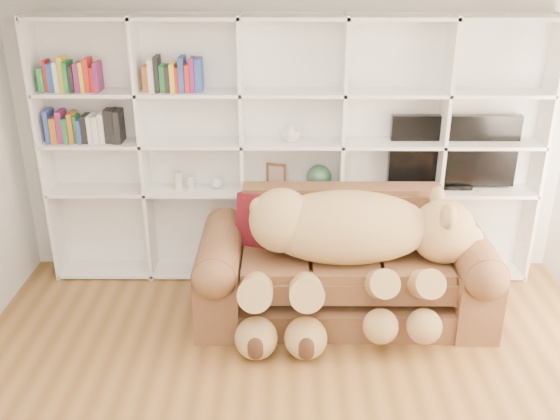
{
  "coord_description": "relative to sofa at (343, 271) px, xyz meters",
  "views": [
    {
      "loc": [
        -0.07,
        -2.99,
        2.94
      ],
      "look_at": [
        -0.1,
        1.63,
        0.94
      ],
      "focal_mm": 40.0,
      "sensor_mm": 36.0,
      "label": 1
    }
  ],
  "objects": [
    {
      "name": "picture_frame",
      "position": [
        -0.57,
        0.67,
        0.61
      ],
      "size": [
        0.18,
        0.08,
        0.23
      ],
      "primitive_type": "cube",
      "rotation": [
        0.0,
        0.0,
        -0.32
      ],
      "color": "brown",
      "rests_on": "bookshelf"
    },
    {
      "name": "tv",
      "position": [
        1.02,
        0.72,
        0.82
      ],
      "size": [
        1.14,
        0.18,
        0.68
      ],
      "color": "black",
      "rests_on": "bookshelf"
    },
    {
      "name": "throw_pillow",
      "position": [
        -0.67,
        0.17,
        0.37
      ],
      "size": [
        0.53,
        0.4,
        0.5
      ],
      "primitive_type": "cube",
      "rotation": [
        -0.24,
        0.0,
        -0.33
      ],
      "color": "#530E20",
      "rests_on": "sofa"
    },
    {
      "name": "figurine_tall",
      "position": [
        -1.46,
        0.67,
        0.56
      ],
      "size": [
        0.11,
        0.11,
        0.16
      ],
      "primitive_type": "cylinder",
      "rotation": [
        0.0,
        0.0,
        -0.4
      ],
      "color": "beige",
      "rests_on": "bookshelf"
    },
    {
      "name": "sofa",
      "position": [
        0.0,
        0.0,
        0.0
      ],
      "size": [
        2.41,
        1.04,
        1.01
      ],
      "color": "brown",
      "rests_on": "floor"
    },
    {
      "name": "green_vase",
      "position": [
        -0.18,
        0.67,
        0.6
      ],
      "size": [
        0.23,
        0.23,
        0.23
      ],
      "primitive_type": "sphere",
      "color": "#2D593B",
      "rests_on": "bookshelf"
    },
    {
      "name": "teddy_bear",
      "position": [
        0.01,
        -0.2,
        0.34
      ],
      "size": [
        2.0,
        1.04,
        1.16
      ],
      "rotation": [
        0.0,
        0.0,
        -0.16
      ],
      "color": "tan",
      "rests_on": "sofa"
    },
    {
      "name": "shelf_vase",
      "position": [
        -0.44,
        0.67,
        1.02
      ],
      "size": [
        0.2,
        0.2,
        0.17
      ],
      "primitive_type": "imported",
      "rotation": [
        0.0,
        0.0,
        0.35
      ],
      "color": "silver",
      "rests_on": "bookshelf"
    },
    {
      "name": "snow_globe",
      "position": [
        -1.11,
        0.67,
        0.54
      ],
      "size": [
        0.11,
        0.11,
        0.11
      ],
      "primitive_type": "sphere",
      "color": "white",
      "rests_on": "bookshelf"
    },
    {
      "name": "wall_back",
      "position": [
        -0.43,
        0.86,
        0.97
      ],
      "size": [
        5.0,
        0.02,
        2.7
      ],
      "primitive_type": "cube",
      "color": "silver",
      "rests_on": "floor"
    },
    {
      "name": "bookshelf",
      "position": [
        -0.67,
        0.73,
        0.92
      ],
      "size": [
        4.43,
        0.35,
        2.4
      ],
      "color": "white",
      "rests_on": "floor"
    },
    {
      "name": "figurine_short",
      "position": [
        -1.35,
        0.67,
        0.54
      ],
      "size": [
        0.07,
        0.07,
        0.12
      ],
      "primitive_type": "cylinder",
      "rotation": [
        0.0,
        0.0,
        -0.06
      ],
      "color": "beige",
      "rests_on": "bookshelf"
    }
  ]
}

